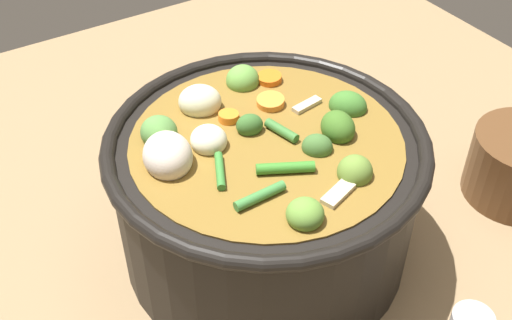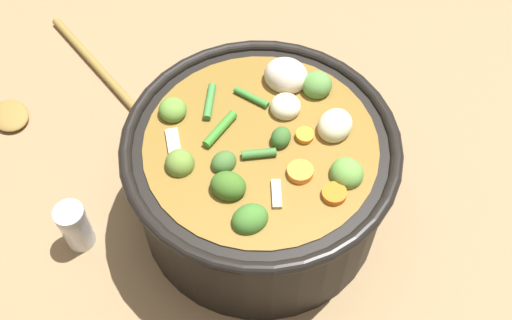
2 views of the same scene
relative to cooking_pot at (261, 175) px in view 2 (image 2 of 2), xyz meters
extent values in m
plane|color=#8C704C|center=(0.00, 0.00, -0.08)|extent=(1.10, 1.10, 0.00)
cylinder|color=black|center=(0.00, 0.00, -0.01)|extent=(0.30, 0.30, 0.14)
torus|color=black|center=(0.00, 0.00, 0.06)|extent=(0.31, 0.31, 0.01)
cylinder|color=olive|center=(0.00, 0.00, 0.00)|extent=(0.26, 0.26, 0.14)
ellipsoid|color=#37662A|center=(0.01, -0.02, 0.07)|extent=(0.03, 0.03, 0.02)
ellipsoid|color=#61983F|center=(-0.03, -0.09, 0.07)|extent=(0.05, 0.05, 0.03)
ellipsoid|color=#416C31|center=(-0.03, 0.04, 0.07)|extent=(0.04, 0.04, 0.03)
ellipsoid|color=olive|center=(-0.04, 0.08, 0.07)|extent=(0.04, 0.04, 0.03)
ellipsoid|color=olive|center=(0.03, 0.10, 0.07)|extent=(0.04, 0.04, 0.03)
ellipsoid|color=#3E762B|center=(-0.10, 0.00, 0.07)|extent=(0.05, 0.05, 0.03)
ellipsoid|color=#568C42|center=(0.08, -0.06, 0.07)|extent=(0.05, 0.05, 0.03)
ellipsoid|color=#3E6B23|center=(-0.06, 0.03, 0.07)|extent=(0.04, 0.04, 0.03)
cylinder|color=orange|center=(-0.03, -0.05, 0.07)|extent=(0.04, 0.04, 0.01)
cylinder|color=orange|center=(0.01, -0.05, 0.07)|extent=(0.03, 0.03, 0.01)
cylinder|color=orange|center=(-0.06, -0.08, 0.07)|extent=(0.03, 0.03, 0.01)
ellipsoid|color=beige|center=(0.03, -0.08, 0.07)|extent=(0.06, 0.05, 0.03)
ellipsoid|color=beige|center=(0.09, -0.02, 0.07)|extent=(0.05, 0.06, 0.04)
ellipsoid|color=beige|center=(0.05, -0.02, 0.07)|extent=(0.04, 0.04, 0.03)
cylinder|color=#3C7533|center=(-0.02, 0.00, 0.07)|extent=(0.02, 0.04, 0.01)
cylinder|color=#3D803A|center=(0.05, 0.06, 0.07)|extent=(0.05, 0.01, 0.01)
cylinder|color=#398328|center=(0.01, 0.05, 0.07)|extent=(0.05, 0.03, 0.01)
cylinder|color=#377D31|center=(0.06, 0.02, 0.07)|extent=(0.03, 0.04, 0.01)
cube|color=beige|center=(-0.01, 0.09, 0.07)|extent=(0.04, 0.02, 0.01)
cube|color=beige|center=(-0.06, -0.02, 0.07)|extent=(0.03, 0.01, 0.01)
ellipsoid|color=olive|center=(0.10, 0.37, -0.07)|extent=(0.08, 0.08, 0.01)
cylinder|color=olive|center=(0.21, 0.27, -0.07)|extent=(0.19, 0.19, 0.01)
cylinder|color=silver|center=(-0.07, 0.22, -0.05)|extent=(0.04, 0.04, 0.06)
cylinder|color=#B7B7BC|center=(-0.07, 0.22, -0.01)|extent=(0.04, 0.04, 0.01)
camera|label=1|loc=(0.25, 0.39, 0.44)|focal=44.83mm
camera|label=2|loc=(-0.39, -0.04, 0.61)|focal=43.44mm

